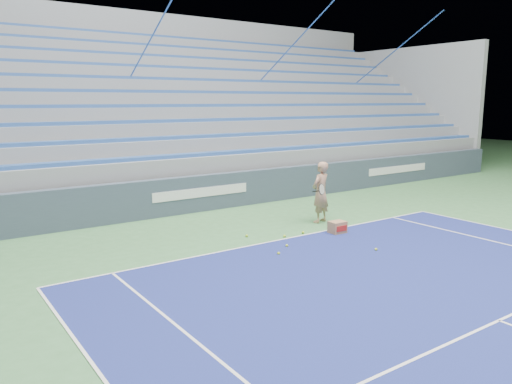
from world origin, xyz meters
The scene contains 10 objects.
sponsor_barrier centered at (0.00, 15.88, 0.55)m, with size 30.00×0.32×1.10m.
bleachers centered at (0.00, 21.60, 2.36)m, with size 31.00×9.15×7.30m.
tennis_player centered at (2.04, 12.70, 0.85)m, with size 0.96×0.89×1.69m.
ball_box centered at (1.61, 11.57, 0.16)m, with size 0.42×0.34×0.31m.
tennis_ball_0 centered at (0.26, 12.03, 0.03)m, with size 0.07×0.07×0.07m, color #BBD32B.
tennis_ball_1 centered at (1.25, 9.96, 0.03)m, with size 0.07×0.07×0.07m, color #BBD32B.
tennis_ball_2 centered at (0.87, 12.03, 0.03)m, with size 0.07×0.07×0.07m, color #BBD32B.
tennis_ball_3 centered at (-0.72, 10.99, 0.03)m, with size 0.07×0.07×0.07m, color #BBD32B.
tennis_ball_4 centered at (-0.48, 12.59, 0.03)m, with size 0.07×0.07×0.07m, color #BBD32B.
tennis_ball_5 centered at (-0.20, 11.35, 0.03)m, with size 0.07×0.07×0.07m, color #BBD32B.
Camera 1 is at (-7.13, 2.69, 3.32)m, focal length 35.00 mm.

